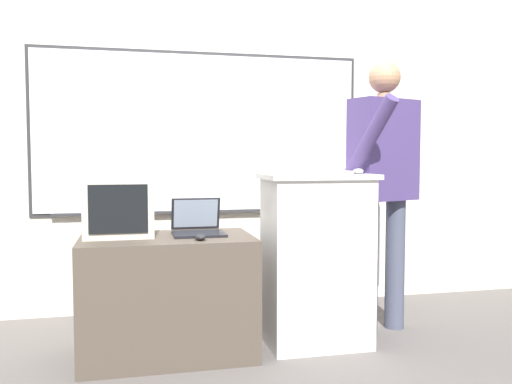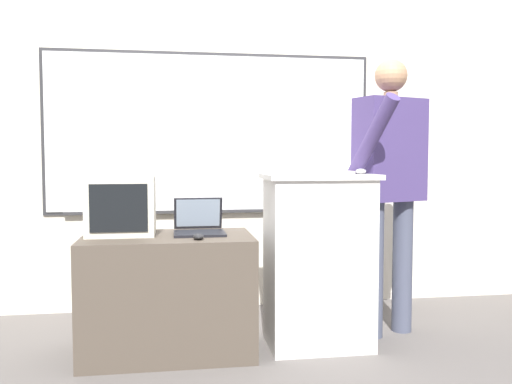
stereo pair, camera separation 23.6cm
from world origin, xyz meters
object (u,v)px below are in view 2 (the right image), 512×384
(lectern_podium, at_px, (318,260))
(side_desk, at_px, (168,294))
(laptop, at_px, (199,224))
(person_presenter, at_px, (390,175))
(crt_monitor, at_px, (122,205))
(computer_mouse_by_keyboard, at_px, (361,171))
(computer_mouse_by_laptop, at_px, (198,236))
(wireless_keyboard, at_px, (321,173))

(lectern_podium, bearing_deg, side_desk, 178.28)
(lectern_podium, bearing_deg, laptop, 171.52)
(person_presenter, height_order, crt_monitor, person_presenter)
(side_desk, relative_size, crt_monitor, 2.54)
(crt_monitor, bearing_deg, person_presenter, 0.61)
(computer_mouse_by_keyboard, bearing_deg, side_desk, 175.89)
(side_desk, bearing_deg, person_presenter, 4.63)
(computer_mouse_by_laptop, xyz_separation_m, crt_monitor, (-0.44, 0.27, 0.16))
(laptop, relative_size, computer_mouse_by_laptop, 3.17)
(side_desk, relative_size, laptop, 3.11)
(lectern_podium, bearing_deg, computer_mouse_by_keyboard, -12.80)
(lectern_podium, distance_m, wireless_keyboard, 0.54)
(lectern_podium, relative_size, computer_mouse_by_keyboard, 10.52)
(side_desk, distance_m, computer_mouse_by_laptop, 0.44)
(laptop, bearing_deg, computer_mouse_by_keyboard, -9.58)
(crt_monitor, bearing_deg, side_desk, -19.71)
(lectern_podium, height_order, side_desk, lectern_podium)
(computer_mouse_by_keyboard, bearing_deg, lectern_podium, 167.20)
(side_desk, bearing_deg, crt_monitor, 160.29)
(computer_mouse_by_laptop, height_order, computer_mouse_by_keyboard, computer_mouse_by_keyboard)
(wireless_keyboard, distance_m, computer_mouse_by_laptop, 0.81)
(person_presenter, xyz_separation_m, laptop, (-1.23, -0.03, -0.29))
(lectern_podium, height_order, crt_monitor, lectern_podium)
(wireless_keyboard, bearing_deg, crt_monitor, 171.24)
(side_desk, relative_size, computer_mouse_by_laptop, 9.88)
(lectern_podium, relative_size, laptop, 3.32)
(crt_monitor, bearing_deg, computer_mouse_by_keyboard, -7.20)
(crt_monitor, bearing_deg, lectern_podium, -6.02)
(crt_monitor, bearing_deg, laptop, -2.11)
(wireless_keyboard, height_order, crt_monitor, wireless_keyboard)
(lectern_podium, distance_m, computer_mouse_by_keyboard, 0.59)
(side_desk, distance_m, crt_monitor, 0.59)
(laptop, bearing_deg, person_presenter, 1.62)
(side_desk, height_order, computer_mouse_by_laptop, computer_mouse_by_laptop)
(side_desk, distance_m, laptop, 0.45)
(side_desk, height_order, crt_monitor, crt_monitor)
(lectern_podium, height_order, person_presenter, person_presenter)
(computer_mouse_by_keyboard, height_order, crt_monitor, computer_mouse_by_keyboard)
(laptop, distance_m, computer_mouse_by_laptop, 0.25)
(lectern_podium, distance_m, crt_monitor, 1.23)
(wireless_keyboard, relative_size, computer_mouse_by_keyboard, 3.85)
(laptop, xyz_separation_m, computer_mouse_by_laptop, (-0.02, -0.25, -0.04))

